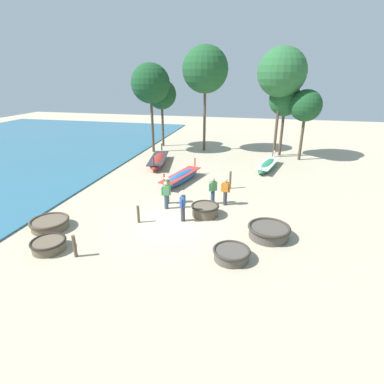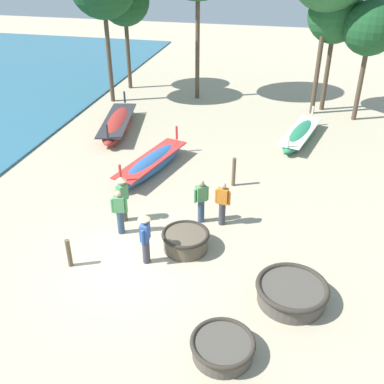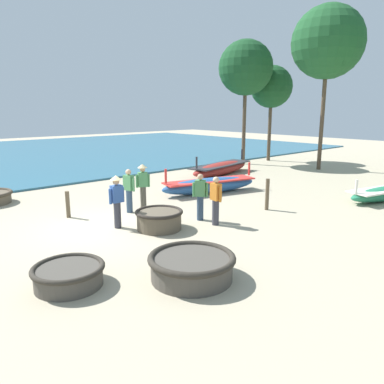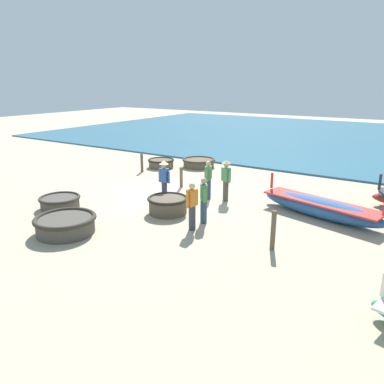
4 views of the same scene
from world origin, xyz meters
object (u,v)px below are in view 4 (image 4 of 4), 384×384
long_boat_green_hull (320,207)px  mooring_post_shoreline (181,177)px  fisherman_standing_right (208,179)px  mooring_post_inland (142,163)px  fisherman_with_hat (204,199)px  fisherman_standing_left (164,179)px  coracle_upturned (60,202)px  coracle_front_left (168,204)px  coracle_front_right (199,162)px  coracle_far_left (161,163)px  fisherman_hauling (192,205)px  mooring_post_mid_beach (273,230)px  coracle_tilted (65,224)px  fisherman_by_coracle (226,178)px

long_boat_green_hull → mooring_post_shoreline: long_boat_green_hull is taller
fisherman_standing_right → mooring_post_inland: (-2.19, -5.35, -0.35)m
fisherman_with_hat → fisherman_standing_left: fisherman_standing_left is taller
long_boat_green_hull → coracle_upturned: bearing=-62.7°
coracle_front_left → fisherman_standing_left: 1.46m
coracle_front_right → coracle_upturned: bearing=-4.1°
coracle_upturned → fisherman_standing_right: 5.77m
coracle_far_left → coracle_front_left: coracle_front_left is taller
coracle_far_left → mooring_post_inland: mooring_post_inland is taller
fisherman_with_hat → fisherman_hauling: (0.71, 0.00, 0.00)m
fisherman_standing_left → mooring_post_inland: size_ratio=1.71×
coracle_front_right → fisherman_standing_left: (6.08, 2.20, 0.70)m
long_boat_green_hull → mooring_post_mid_beach: (3.43, -0.42, 0.23)m
coracle_upturned → coracle_tilted: size_ratio=0.79×
coracle_front_left → coracle_tilted: (3.26, -1.58, -0.02)m
coracle_tilted → fisherman_standing_right: 5.87m
coracle_upturned → mooring_post_shoreline: (-4.89, 2.18, 0.21)m
mooring_post_mid_beach → mooring_post_inland: 10.70m
coracle_upturned → fisherman_hauling: 5.45m
coracle_front_left → coracle_tilted: coracle_front_left is taller
mooring_post_shoreline → fisherman_standing_left: bearing=17.4°
fisherman_standing_right → fisherman_standing_left: (1.27, -1.25, 0.12)m
mooring_post_shoreline → fisherman_standing_right: bearing=65.9°
coracle_upturned → fisherman_hauling: bearing=99.9°
coracle_front_right → coracle_front_left: coracle_front_left is taller
coracle_tilted → mooring_post_mid_beach: mooring_post_mid_beach is taller
fisherman_standing_left → coracle_tilted: bearing=-9.3°
coracle_front_right → mooring_post_inland: (2.62, -1.89, 0.23)m
fisherman_standing_left → mooring_post_mid_beach: (1.82, 5.21, -0.38)m
coracle_front_left → coracle_tilted: bearing=-25.8°
coracle_front_right → mooring_post_shoreline: mooring_post_shoreline is taller
fisherman_standing_left → mooring_post_shoreline: size_ratio=1.82×
coracle_far_left → coracle_front_left: (5.83, 4.79, 0.07)m
coracle_upturned → fisherman_standing_right: bearing=134.6°
coracle_upturned → mooring_post_inland: (-6.22, -1.26, 0.24)m
coracle_upturned → mooring_post_inland: mooring_post_inland is taller
coracle_front_left → long_boat_green_hull: long_boat_green_hull is taller
coracle_upturned → mooring_post_shoreline: size_ratio=1.66×
coracle_front_left → fisherman_by_coracle: size_ratio=0.89×
coracle_far_left → fisherman_by_coracle: (3.42, 5.87, 0.70)m
coracle_front_right → mooring_post_shoreline: 4.25m
coracle_front_left → mooring_post_shoreline: (-3.10, -1.55, 0.13)m
coracle_front_right → fisherman_by_coracle: size_ratio=1.10×
coracle_tilted → fisherman_by_coracle: (-5.67, 2.66, 0.65)m
fisherman_hauling → fisherman_standing_right: bearing=-158.2°
mooring_post_inland → fisherman_with_hat: bearing=55.2°
fisherman_by_coracle → fisherman_with_hat: 2.61m
coracle_front_right → long_boat_green_hull: 9.02m
fisherman_by_coracle → coracle_front_right: bearing=-138.1°
mooring_post_mid_beach → mooring_post_shoreline: 7.08m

